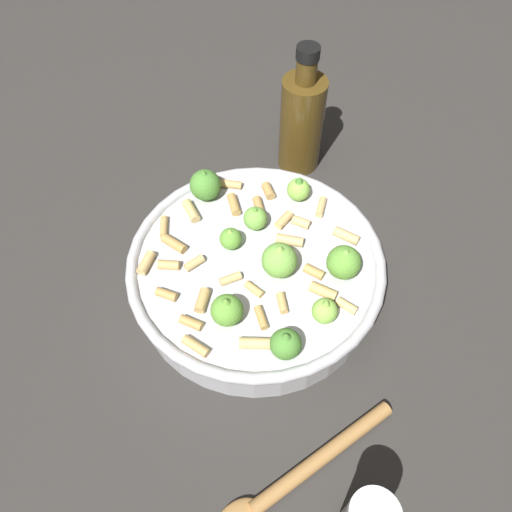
# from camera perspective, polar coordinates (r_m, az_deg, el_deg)

# --- Properties ---
(ground_plane) EXTENTS (2.40, 2.40, 0.00)m
(ground_plane) POSITION_cam_1_polar(r_m,az_deg,el_deg) (0.66, 0.00, -3.38)
(ground_plane) COLOR #2D2B28
(cooking_pan) EXTENTS (0.32, 0.32, 0.11)m
(cooking_pan) POSITION_cam_1_polar(r_m,az_deg,el_deg) (0.63, 0.08, -1.56)
(cooking_pan) COLOR #B7B7BC
(cooking_pan) RESTS_ON ground
(olive_oil_bottle) EXTENTS (0.06, 0.06, 0.20)m
(olive_oil_bottle) POSITION_cam_1_polar(r_m,az_deg,el_deg) (0.76, 5.26, 15.12)
(olive_oil_bottle) COLOR #4C3814
(olive_oil_bottle) RESTS_ON ground
(wooden_spoon) EXTENTS (0.06, 0.22, 0.02)m
(wooden_spoon) POSITION_cam_1_polar(r_m,az_deg,el_deg) (0.56, 4.74, -23.82)
(wooden_spoon) COLOR #9E703D
(wooden_spoon) RESTS_ON ground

